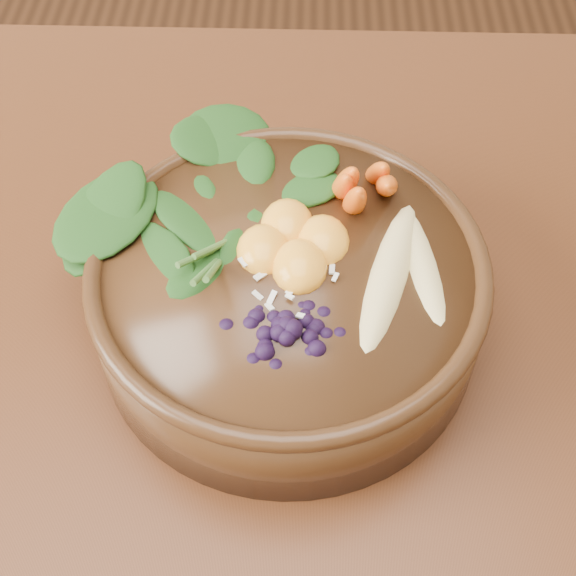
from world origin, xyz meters
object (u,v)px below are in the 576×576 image
at_px(blueberry_pile, 284,316).
at_px(mandarin_cluster, 293,231).
at_px(banana_halves, 408,256).
at_px(kale_heap, 235,179).
at_px(dining_table, 46,515).
at_px(stoneware_bowl, 288,297).
at_px(carrot_cluster, 369,153).

bearing_deg(blueberry_pile, mandarin_cluster, 86.79).
distance_m(banana_halves, mandarin_cluster, 0.07).
bearing_deg(kale_heap, dining_table, -130.32).
distance_m(stoneware_bowl, kale_heap, 0.08).
bearing_deg(stoneware_bowl, mandarin_cluster, 79.72).
height_order(stoneware_bowl, carrot_cluster, carrot_cluster).
bearing_deg(mandarin_cluster, dining_table, -145.65).
relative_size(carrot_cluster, blueberry_pile, 0.60).
bearing_deg(blueberry_pile, banana_halves, 34.54).
bearing_deg(carrot_cluster, kale_heap, -169.49).
height_order(carrot_cluster, blueberry_pile, carrot_cluster).
distance_m(dining_table, kale_heap, 0.27).
xyz_separation_m(dining_table, stoneware_bowl, (0.17, 0.10, 0.13)).
xyz_separation_m(stoneware_bowl, blueberry_pile, (-0.00, -0.05, 0.05)).
bearing_deg(banana_halves, stoneware_bowl, -177.26).
xyz_separation_m(dining_table, banana_halves, (0.24, 0.10, 0.17)).
xyz_separation_m(carrot_cluster, blueberry_pile, (-0.05, -0.12, -0.02)).
bearing_deg(banana_halves, kale_heap, 156.45).
distance_m(kale_heap, mandarin_cluster, 0.06).
height_order(carrot_cluster, banana_halves, carrot_cluster).
bearing_deg(mandarin_cluster, kale_heap, 134.27).
height_order(dining_table, kale_heap, kale_heap).
bearing_deg(dining_table, blueberry_pile, 16.31).
distance_m(dining_table, banana_halves, 0.31).
xyz_separation_m(kale_heap, carrot_cluster, (0.09, 0.01, 0.02)).
xyz_separation_m(dining_table, kale_heap, (0.13, 0.16, 0.18)).
height_order(dining_table, stoneware_bowl, stoneware_bowl).
bearing_deg(dining_table, stoneware_bowl, 31.07).
distance_m(stoneware_bowl, banana_halves, 0.09).
relative_size(mandarin_cluster, blueberry_pile, 0.69).
xyz_separation_m(stoneware_bowl, banana_halves, (0.07, -0.00, 0.05)).
height_order(banana_halves, mandarin_cluster, mandarin_cluster).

